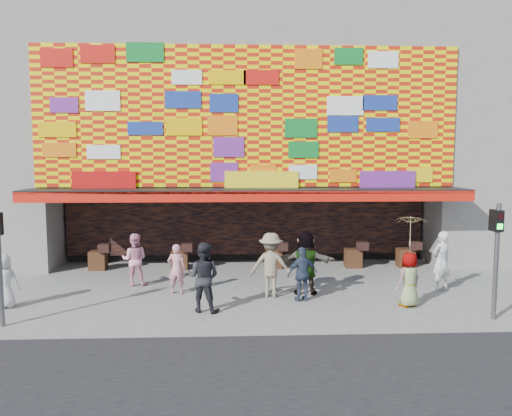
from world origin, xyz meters
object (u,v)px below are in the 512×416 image
Objects in this scene: signal_right at (497,248)px; ped_a at (5,281)px; ped_i at (134,259)px; parasol at (411,231)px; ped_c at (203,277)px; ped_d at (271,265)px; ped_b at (177,269)px; ped_g at (409,280)px; ped_f at (306,263)px; ped_e at (302,274)px; ped_h at (441,261)px.

ped_a is (-13.00, 1.52, -1.11)m from signal_right.
parasol is (8.09, -2.67, 1.28)m from ped_i.
ped_d reaches higher than ped_c.
ped_a is at bearing 16.31° from ped_d.
ped_b is 1.82m from ped_i.
signal_right is 1.97× the size of ped_g.
ped_b is 6.95m from parasol.
ped_f is at bearing -177.89° from ped_a.
signal_right is at bearing -32.66° from parasol.
ped_e is at bearing 167.16° from parasol.
ped_h is (4.28, 0.23, -0.03)m from ped_f.
ped_i is at bearing -32.23° from ped_c.
ped_a is at bearing -14.09° from ped_e.
signal_right is at bearing 158.97° from ped_i.
ped_h is (5.35, 0.47, -0.03)m from ped_d.
ped_b is at bearing 166.33° from parasol.
ped_f is (3.92, -0.22, 0.20)m from ped_b.
signal_right reaches higher than ped_g.
parasol reaches higher than ped_e.
ped_g is 0.90× the size of ped_i.
ped_b is 3.84m from ped_e.
parasol is at bearing 150.99° from ped_e.
ped_d is (2.85, -0.46, 0.19)m from ped_b.
ped_d reaches higher than ped_b.
ped_e is (8.29, 0.30, 0.04)m from ped_a.
ped_a is 0.79× the size of ped_c.
ped_a is at bearing 20.78° from ped_b.
ped_g is 8.52m from ped_i.
ped_i is (-9.91, 3.83, -1.01)m from signal_right.
ped_h is (12.77, 1.26, 0.18)m from ped_a.
ped_a is 7.46m from ped_d.
ped_c is at bearing 122.80° from ped_b.
ped_a is at bearing 178.17° from parasol.
signal_right is 2.42m from ped_g.
ped_g is at bearing 23.29° from ped_h.
ped_g is (-1.81, 1.16, -1.10)m from signal_right.
signal_right reaches higher than ped_i.
signal_right reaches higher than ped_d.
ped_e is (0.88, -0.49, -0.17)m from ped_d.
ped_b is (-8.43, 2.77, -1.09)m from signal_right.
ped_f is (8.49, 1.03, 0.22)m from ped_a.
ped_g is 2.27m from ped_h.
ped_d is 4.58m from ped_i.
ped_h is at bearing 94.70° from signal_right.
ped_d reaches higher than ped_e.
ped_a is 5.53m from ped_c.
ped_c is 1.19× the size of ped_e.
ped_c reaches higher than ped_g.
ped_d reaches higher than ped_i.
ped_b is 0.82× the size of ped_h.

